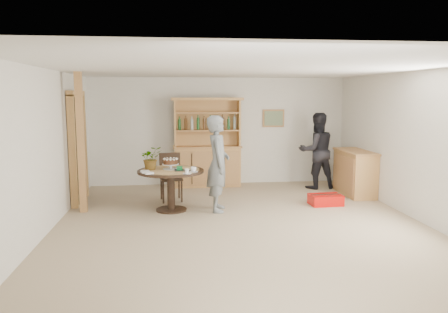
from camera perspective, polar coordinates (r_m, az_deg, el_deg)
ground at (r=7.12m, az=2.30°, el=-9.09°), size 7.00×7.00×0.00m
room_shell at (r=6.82m, az=2.39°, el=5.04°), size 6.04×7.04×2.52m
doorway at (r=8.98m, az=-18.60°, el=1.28°), size 0.13×1.10×2.18m
pine_post at (r=8.13m, az=-18.19°, el=1.66°), size 0.12×0.12×2.50m
hutch at (r=10.09m, az=-2.20°, el=0.00°), size 1.62×0.54×2.04m
sideboard at (r=9.65m, az=16.72°, el=-2.00°), size 0.54×1.26×0.94m
dining_table at (r=7.97m, az=-6.96°, el=-2.81°), size 1.20×1.20×0.76m
dining_chair at (r=8.80m, az=-6.99°, el=-2.25°), size 0.47×0.47×0.95m
birthday_cake at (r=7.98m, az=-6.99°, el=-0.78°), size 0.30×0.30×0.20m
flower_vase at (r=7.97m, az=-9.52°, el=-0.20°), size 0.47×0.44×0.42m
gift_tray at (r=7.82m, az=-5.42°, el=-1.65°), size 0.30×0.20×0.08m
coffee_cup_a at (r=7.67m, az=-4.01°, el=-1.72°), size 0.15×0.15×0.09m
coffee_cup_b at (r=7.50m, az=-4.86°, el=-1.99°), size 0.15×0.15×0.08m
napkins at (r=7.65m, az=-10.07°, el=-2.03°), size 0.24×0.33×0.03m
teen_boy at (r=7.87m, az=-0.80°, el=-0.94°), size 0.48×0.67×1.74m
adult_person at (r=10.02m, az=12.01°, el=0.74°), size 0.89×0.72×1.71m
red_suitcase at (r=8.65m, az=13.12°, el=-5.52°), size 0.62×0.43×0.21m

